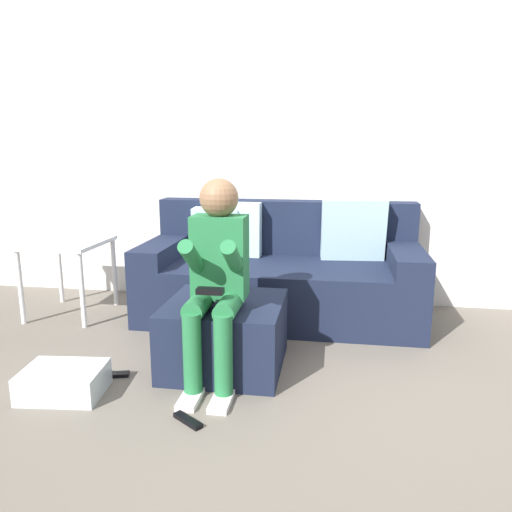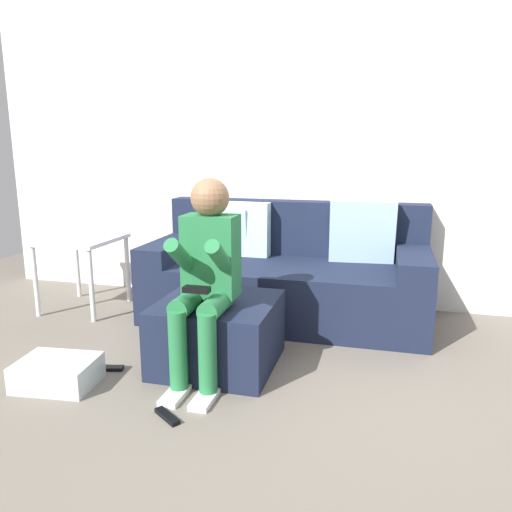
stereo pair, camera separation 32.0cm
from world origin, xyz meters
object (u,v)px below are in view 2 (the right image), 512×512
(couch_sectional, at_px, (287,275))
(person_seated, at_px, (206,269))
(ottoman, at_px, (218,333))
(side_table, at_px, (82,248))
(storage_bin, at_px, (57,373))
(remote_near_ottoman, at_px, (167,416))
(remote_by_storage_bin, at_px, (110,368))

(couch_sectional, bearing_deg, person_seated, -100.93)
(ottoman, bearing_deg, side_table, 152.01)
(storage_bin, bearing_deg, side_table, 117.19)
(remote_near_ottoman, bearing_deg, storage_bin, -156.67)
(couch_sectional, height_order, storage_bin, couch_sectional)
(couch_sectional, distance_m, side_table, 1.64)
(ottoman, bearing_deg, storage_bin, -147.90)
(remote_near_ottoman, distance_m, remote_by_storage_bin, 0.68)
(remote_by_storage_bin, bearing_deg, ottoman, 6.87)
(person_seated, relative_size, remote_by_storage_bin, 7.39)
(couch_sectional, height_order, ottoman, couch_sectional)
(couch_sectional, relative_size, side_table, 3.48)
(person_seated, height_order, remote_near_ottoman, person_seated)
(remote_near_ottoman, xyz_separation_m, remote_by_storage_bin, (-0.55, 0.40, 0.00))
(side_table, bearing_deg, ottoman, -27.99)
(ottoman, height_order, remote_by_storage_bin, ottoman)
(ottoman, height_order, person_seated, person_seated)
(side_table, distance_m, remote_near_ottoman, 1.99)
(storage_bin, distance_m, remote_near_ottoman, 0.74)
(person_seated, distance_m, remote_by_storage_bin, 0.85)
(remote_near_ottoman, bearing_deg, ottoman, 122.40)
(couch_sectional, xyz_separation_m, ottoman, (-0.22, -0.99, -0.12))
(couch_sectional, xyz_separation_m, side_table, (-1.61, -0.25, 0.18))
(storage_bin, xyz_separation_m, remote_by_storage_bin, (0.18, 0.24, -0.06))
(couch_sectional, relative_size, remote_by_storage_bin, 13.67)
(person_seated, bearing_deg, remote_near_ottoman, -94.33)
(ottoman, xyz_separation_m, remote_near_ottoman, (-0.04, -0.64, -0.19))
(couch_sectional, xyz_separation_m, storage_bin, (-0.98, -1.47, -0.25))
(remote_by_storage_bin, bearing_deg, storage_bin, -141.49)
(person_seated, bearing_deg, ottoman, 88.45)
(side_table, xyz_separation_m, remote_near_ottoman, (1.35, -1.38, -0.49))
(couch_sectional, relative_size, ottoman, 3.08)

